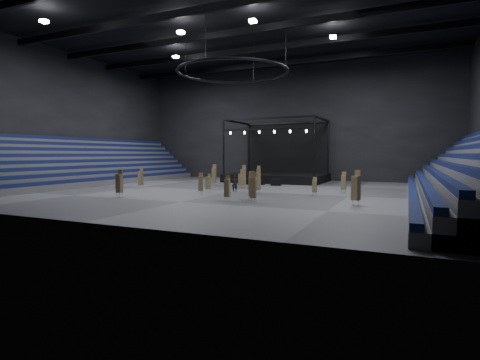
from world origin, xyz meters
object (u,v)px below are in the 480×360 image
at_px(chair_stack_8, 257,181).
at_px(man_center, 235,183).
at_px(chair_stack_6, 253,187).
at_px(crew_member, 251,183).
at_px(flight_case_left, 247,181).
at_px(chair_stack_13, 141,178).
at_px(flight_case_right, 276,182).
at_px(chair_stack_3, 243,176).
at_px(chair_stack_7, 119,183).
at_px(flight_case_mid, 261,182).
at_px(chair_stack_9, 208,182).
at_px(stage, 279,172).
at_px(chair_stack_12, 344,182).
at_px(chair_stack_4, 201,183).
at_px(chair_stack_11, 227,187).
at_px(chair_stack_14, 214,175).
at_px(chair_stack_5, 315,186).
at_px(chair_stack_10, 356,187).
at_px(chair_stack_0, 251,185).
at_px(chair_stack_1, 258,175).
at_px(chair_stack_2, 241,179).

relative_size(chair_stack_8, man_center, 1.49).
xyz_separation_m(chair_stack_6, crew_member, (-4.30, 9.96, -0.54)).
height_order(flight_case_left, chair_stack_8, chair_stack_8).
distance_m(chair_stack_13, crew_member, 13.37).
height_order(flight_case_right, chair_stack_3, chair_stack_3).
xyz_separation_m(chair_stack_7, chair_stack_13, (-4.06, 8.11, -0.10)).
xyz_separation_m(flight_case_mid, chair_stack_13, (-11.22, -10.71, 0.90)).
height_order(chair_stack_9, chair_stack_13, chair_stack_13).
relative_size(stage, chair_stack_9, 7.02).
bearing_deg(chair_stack_12, chair_stack_4, -151.80).
relative_size(flight_case_mid, chair_stack_11, 0.48).
distance_m(chair_stack_3, chair_stack_12, 12.15).
height_order(stage, chair_stack_14, stage).
distance_m(chair_stack_5, chair_stack_13, 20.81).
bearing_deg(chair_stack_6, chair_stack_7, 172.20).
bearing_deg(chair_stack_9, chair_stack_10, 8.11).
relative_size(chair_stack_3, chair_stack_10, 0.97).
relative_size(chair_stack_5, chair_stack_7, 0.70).
xyz_separation_m(flight_case_mid, chair_stack_10, (14.17, -15.84, 1.10)).
xyz_separation_m(chair_stack_7, chair_stack_9, (5.48, 7.48, -0.31)).
bearing_deg(chair_stack_9, chair_stack_0, -9.93).
distance_m(chair_stack_5, chair_stack_8, 5.77).
relative_size(chair_stack_5, crew_member, 1.18).
height_order(flight_case_mid, chair_stack_0, chair_stack_0).
height_order(chair_stack_5, chair_stack_9, chair_stack_9).
height_order(chair_stack_3, chair_stack_10, chair_stack_10).
relative_size(stage, flight_case_mid, 12.83).
bearing_deg(chair_stack_6, chair_stack_13, 145.01).
bearing_deg(chair_stack_6, chair_stack_1, 96.31).
height_order(chair_stack_7, chair_stack_12, chair_stack_7).
relative_size(flight_case_left, chair_stack_6, 0.46).
relative_size(chair_stack_4, crew_member, 1.41).
height_order(stage, chair_stack_5, stage).
xyz_separation_m(chair_stack_1, chair_stack_10, (14.02, -14.68, 0.15)).
distance_m(stage, chair_stack_10, 26.96).
distance_m(chair_stack_3, chair_stack_6, 13.84).
distance_m(chair_stack_1, chair_stack_7, 19.11).
distance_m(chair_stack_9, man_center, 2.96).
xyz_separation_m(chair_stack_5, chair_stack_10, (4.59, -5.65, 0.48)).
distance_m(chair_stack_2, chair_stack_14, 5.26).
height_order(stage, chair_stack_7, stage).
bearing_deg(chair_stack_14, chair_stack_0, -61.00).
bearing_deg(chair_stack_5, man_center, 172.69).
bearing_deg(chair_stack_3, chair_stack_6, -57.45).
xyz_separation_m(chair_stack_1, chair_stack_14, (-5.10, -2.70, 0.10)).
distance_m(chair_stack_3, chair_stack_8, 7.22).
bearing_deg(chair_stack_4, chair_stack_8, 1.99).
distance_m(chair_stack_4, chair_stack_10, 15.61).
xyz_separation_m(chair_stack_4, chair_stack_11, (4.74, -3.58, 0.03)).
relative_size(chair_stack_8, chair_stack_11, 1.14).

